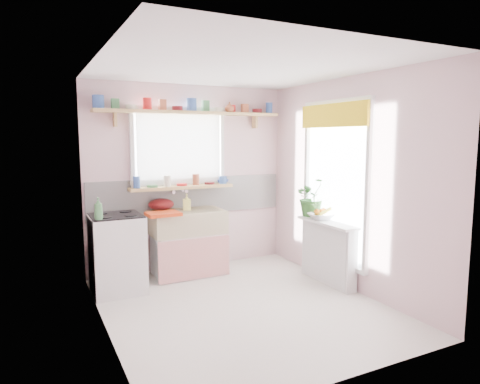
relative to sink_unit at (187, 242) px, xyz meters
name	(u,v)px	position (x,y,z in m)	size (l,w,h in m)	color
room	(258,171)	(0.81, -0.43, 0.94)	(3.20, 3.20, 3.20)	silver
sink_unit	(187,242)	(0.00, 0.00, 0.00)	(0.95, 0.65, 1.11)	white
cooker	(117,253)	(-0.95, -0.24, 0.03)	(0.58, 0.58, 0.93)	white
radiator_ledge	(328,251)	(1.45, -1.09, -0.03)	(0.22, 0.95, 0.78)	white
windowsill	(182,187)	(0.00, 0.19, 0.71)	(1.40, 0.22, 0.04)	tan
pine_shelf	(192,113)	(0.15, 0.18, 1.69)	(2.52, 0.24, 0.04)	tan
shelf_crockery	(190,107)	(0.13, 0.18, 1.76)	(2.47, 0.11, 0.12)	#3359A5
sill_crockery	(181,182)	(-0.02, 0.19, 0.78)	(1.35, 0.11, 0.12)	#3359A5
dish_tray	(163,214)	(-0.38, -0.19, 0.44)	(0.40, 0.30, 0.04)	red
colander	(161,204)	(-0.28, 0.21, 0.49)	(0.34, 0.34, 0.15)	#570F10
jade_plant	(312,197)	(1.48, -0.69, 0.60)	(0.45, 0.39, 0.50)	#2B5F26
fruit_bowl	(321,216)	(1.44, -0.95, 0.38)	(0.31, 0.31, 0.08)	silver
herb_pot	(316,211)	(1.36, -0.94, 0.46)	(0.12, 0.08, 0.23)	#325C24
soap_bottle_sink	(187,202)	(0.02, 0.05, 0.53)	(0.10, 0.10, 0.21)	#F0EB6A
sill_cup	(135,184)	(-0.61, 0.25, 0.77)	(0.12, 0.12, 0.09)	beige
sill_bowl	(222,181)	(0.62, 0.25, 0.76)	(0.17, 0.17, 0.05)	#2D4092
shelf_vase	(230,107)	(0.67, 0.12, 1.78)	(0.13, 0.13, 0.14)	#994D2F
cooker_bottle	(98,209)	(-1.17, -0.46, 0.60)	(0.09, 0.09, 0.24)	#41834A
fruit	(321,212)	(1.44, -0.95, 0.44)	(0.20, 0.14, 0.10)	orange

